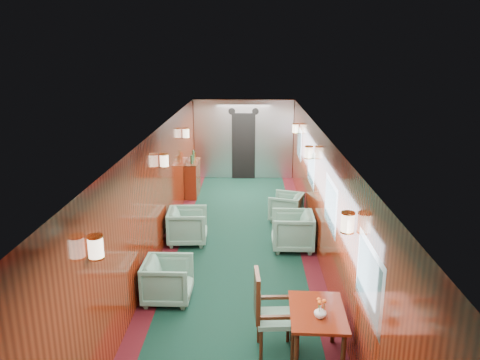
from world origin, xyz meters
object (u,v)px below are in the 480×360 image
at_px(side_chair, 267,310).
at_px(credenza, 193,178).
at_px(armchair_right_near, 292,231).
at_px(armchair_right_far, 286,207).
at_px(armchair_left_near, 168,280).
at_px(dining_table, 317,319).
at_px(armchair_left_far, 188,226).

distance_m(side_chair, credenza, 7.05).
bearing_deg(armchair_right_near, armchair_right_far, -178.71).
xyz_separation_m(armchair_left_near, armchair_right_near, (2.10, 2.03, 0.03)).
height_order(dining_table, armchair_right_near, armchair_right_near).
xyz_separation_m(dining_table, credenza, (-2.40, 7.01, -0.13)).
relative_size(side_chair, armchair_left_far, 1.43).
height_order(credenza, armchair_right_far, credenza).
height_order(armchair_left_near, armchair_right_far, armchair_left_near).
bearing_deg(armchair_right_near, side_chair, -9.31).
xyz_separation_m(armchair_left_near, armchair_right_far, (2.10, 3.62, -0.02)).
distance_m(armchair_left_near, armchair_right_far, 4.18).
height_order(armchair_right_near, armchair_right_far, armchair_right_near).
height_order(dining_table, armchair_left_near, dining_table).
distance_m(side_chair, armchair_left_near, 1.98).
bearing_deg(side_chair, dining_table, -21.31).
relative_size(armchair_left_near, armchair_right_far, 1.05).
bearing_deg(side_chair, armchair_left_far, 109.21).
bearing_deg(dining_table, armchair_left_far, 121.48).
xyz_separation_m(dining_table, side_chair, (-0.61, 0.19, 0.00)).
bearing_deg(armchair_right_far, side_chair, 11.64).
xyz_separation_m(armchair_left_near, armchair_left_far, (0.01, 2.28, 0.02)).
height_order(armchair_left_near, armchair_right_near, armchair_right_near).
relative_size(dining_table, armchair_left_far, 1.26).
distance_m(armchair_right_near, armchair_right_far, 1.58).
xyz_separation_m(credenza, armchair_right_far, (2.39, -1.93, -0.16)).
bearing_deg(armchair_left_near, dining_table, -124.14).
distance_m(armchair_left_far, armchair_right_far, 2.48).
bearing_deg(armchair_left_far, armchair_right_near, -99.85).
height_order(side_chair, armchair_left_near, side_chair).
bearing_deg(side_chair, armchair_right_near, 76.02).
height_order(armchair_left_far, armchair_right_near, armchair_right_near).
bearing_deg(armchair_left_near, credenza, 3.55).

